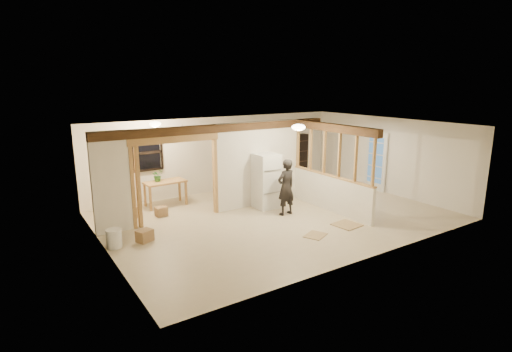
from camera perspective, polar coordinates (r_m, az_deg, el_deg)
floor at (r=11.09m, az=2.93°, el=-5.75°), size 9.00×6.50×0.01m
ceiling at (r=10.55m, az=3.09°, el=7.23°), size 9.00×6.50×0.01m
wall_back at (r=13.46m, az=-5.15°, el=3.12°), size 9.00×0.01×2.50m
wall_front at (r=8.43m, az=16.12°, el=-3.47°), size 9.00×0.01×2.50m
wall_left at (r=8.95m, az=-21.03°, el=-2.87°), size 0.01×6.50×2.50m
wall_right at (r=13.84m, az=18.29°, el=2.78°), size 0.01×6.50×2.50m
partition_left_stub at (r=10.18m, az=-20.02°, el=-0.92°), size 0.90×0.12×2.50m
partition_center at (r=11.82m, az=0.38°, el=1.77°), size 2.80×0.12×2.50m
doorway_frame at (r=10.68m, az=-11.35°, el=-0.56°), size 2.46×0.14×2.20m
header_beam_back at (r=11.04m, az=-4.86°, el=6.85°), size 7.00×0.18×0.22m
header_beam_right at (r=11.28m, az=10.93°, el=6.79°), size 0.18×3.30×0.22m
pony_wall at (r=11.63m, az=10.53°, el=-2.45°), size 0.12×3.20×1.00m
stud_partition at (r=11.38m, az=10.77°, el=3.19°), size 0.14×3.20×1.32m
window_back at (r=12.35m, az=-15.73°, el=3.18°), size 1.12×0.10×1.10m
french_door at (r=14.07m, az=16.75°, el=2.01°), size 0.12×0.86×2.00m
ceiling_dome_main at (r=10.34m, az=6.09°, el=6.95°), size 0.36×0.36×0.16m
ceiling_dome_util at (r=11.44m, az=-14.20°, el=7.22°), size 0.32×0.32×0.14m
hanging_bulb at (r=11.00m, az=-10.44°, el=5.60°), size 0.07×0.07×0.07m
refrigerator at (r=11.62m, az=1.45°, el=-0.71°), size 0.66×0.64×1.60m
woman at (r=11.02m, az=4.31°, el=-1.60°), size 0.61×0.43×1.57m
work_table at (r=12.19m, az=-12.79°, el=-2.43°), size 1.23×0.66×0.75m
potted_plant at (r=12.09m, az=-13.89°, el=0.09°), size 0.41×0.39×0.36m
shop_vac at (r=11.83m, az=-18.94°, el=-3.93°), size 0.46×0.46×0.51m
bookshelf at (r=15.05m, az=5.80°, el=2.66°), size 0.86×0.29×1.72m
bucket at (r=9.51m, az=-19.62°, el=-8.40°), size 0.39×0.39×0.43m
box_util_a at (r=11.35m, az=-13.38°, el=-4.95°), size 0.32×0.27×0.26m
box_util_b at (r=11.37m, az=-17.56°, el=-5.05°), size 0.44×0.44×0.31m
box_front at (r=9.68m, az=-15.62°, el=-8.21°), size 0.42×0.39×0.28m
floor_panel_near at (r=10.64m, az=12.85°, el=-6.81°), size 0.68×0.68×0.02m
floor_panel_far at (r=9.81m, az=8.49°, el=-8.37°), size 0.66×0.61×0.02m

